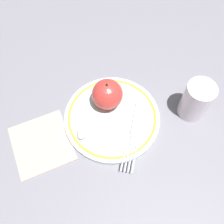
% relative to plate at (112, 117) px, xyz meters
% --- Properties ---
extents(ground_plane, '(2.00, 2.00, 0.00)m').
position_rel_plate_xyz_m(ground_plane, '(-0.01, -0.01, -0.01)').
color(ground_plane, slate).
extents(plate, '(0.23, 0.23, 0.02)m').
position_rel_plate_xyz_m(plate, '(0.00, 0.00, 0.00)').
color(plate, silver).
rests_on(plate, ground_plane).
extents(apple_red_whole, '(0.07, 0.07, 0.08)m').
position_rel_plate_xyz_m(apple_red_whole, '(-0.02, -0.04, 0.05)').
color(apple_red_whole, red).
rests_on(apple_red_whole, plate).
extents(apple_slice_front, '(0.07, 0.06, 0.02)m').
position_rel_plate_xyz_m(apple_slice_front, '(0.07, -0.01, 0.02)').
color(apple_slice_front, beige).
rests_on(apple_slice_front, plate).
extents(fork, '(0.15, 0.14, 0.00)m').
position_rel_plate_xyz_m(fork, '(-0.02, 0.06, 0.01)').
color(fork, silver).
rests_on(fork, plate).
extents(drinking_glass, '(0.07, 0.07, 0.10)m').
position_rel_plate_xyz_m(drinking_glass, '(-0.17, 0.09, 0.04)').
color(drinking_glass, silver).
rests_on(drinking_glass, ground_plane).
extents(napkin_folded, '(0.16, 0.16, 0.01)m').
position_rel_plate_xyz_m(napkin_folded, '(0.17, -0.04, -0.01)').
color(napkin_folded, tan).
rests_on(napkin_folded, ground_plane).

